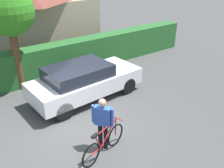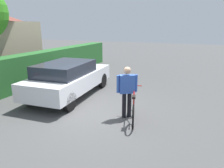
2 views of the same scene
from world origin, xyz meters
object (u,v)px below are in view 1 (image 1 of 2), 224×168
at_px(parked_car_near, 84,80).
at_px(bicycle, 104,143).
at_px(person_rider, 103,120).
at_px(tree_kerbside, 9,13).

relative_size(parked_car_near, bicycle, 2.63).
bearing_deg(person_rider, parked_car_near, 69.01).
xyz_separation_m(parked_car_near, person_rider, (-1.11, -2.89, 0.18)).
bearing_deg(parked_car_near, person_rider, -110.99).
height_order(bicycle, tree_kerbside, tree_kerbside).
distance_m(bicycle, person_rider, 0.65).
relative_size(parked_car_near, tree_kerbside, 1.07).
height_order(parked_car_near, person_rider, person_rider).
distance_m(bicycle, tree_kerbside, 6.26).
relative_size(bicycle, person_rider, 1.05).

